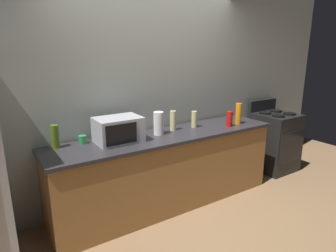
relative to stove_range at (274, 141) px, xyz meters
The scene contains 12 objects.
ground_plane 2.09m from the stove_range, 168.70° to the right, with size 8.00×8.00×0.00m, color #93704C.
back_wall 2.23m from the stove_range, 168.41° to the left, with size 6.40×0.10×2.70m, color #9EA399.
counter_run 2.00m from the stove_range, behind, with size 2.84×0.64×0.90m.
stove_range is the anchor object (origin of this frame).
microwave 2.66m from the stove_range, behind, with size 0.48×0.35×0.27m.
paper_towel_roll 2.18m from the stove_range, behind, with size 0.12×0.12×0.27m, color white.
bottle_hot_sauce 1.27m from the stove_range, behind, with size 0.08×0.08×0.19m, color red.
bottle_vinegar 1.65m from the stove_range, behind, with size 0.07×0.07×0.21m, color beige.
bottle_dish_soap 1.12m from the stove_range, behind, with size 0.08×0.08×0.28m, color orange.
bottle_hand_soap 1.94m from the stove_range, behind, with size 0.07×0.07×0.24m, color beige.
bottle_olive_oil 3.27m from the stove_range, behind, with size 0.08×0.08×0.24m, color #4C6B19.
mug_green 2.99m from the stove_range, behind, with size 0.08×0.08×0.09m, color #2D8C47.
Camera 1 is at (-1.78, -2.33, 1.87)m, focal length 31.07 mm.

